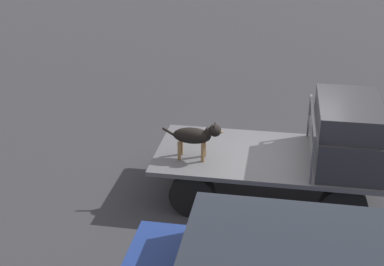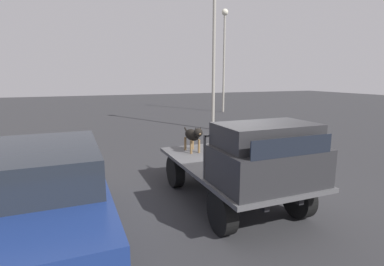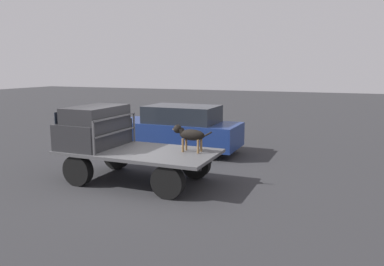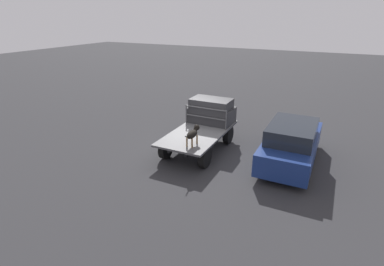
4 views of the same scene
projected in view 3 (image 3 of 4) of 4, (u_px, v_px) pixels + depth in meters
ground_plane at (139, 182)px, 9.78m from camera, size 80.00×80.00×0.00m
flatbed_truck at (139, 159)px, 9.68m from camera, size 4.06×2.03×0.84m
truck_cab at (95, 127)px, 10.05m from camera, size 1.23×1.91×1.09m
truck_headboard at (115, 127)px, 9.80m from camera, size 0.04×1.91×0.84m
dog at (189, 134)px, 9.41m from camera, size 1.08×0.28×0.70m
parked_sedan at (178, 129)px, 13.15m from camera, size 4.44×1.79×1.64m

